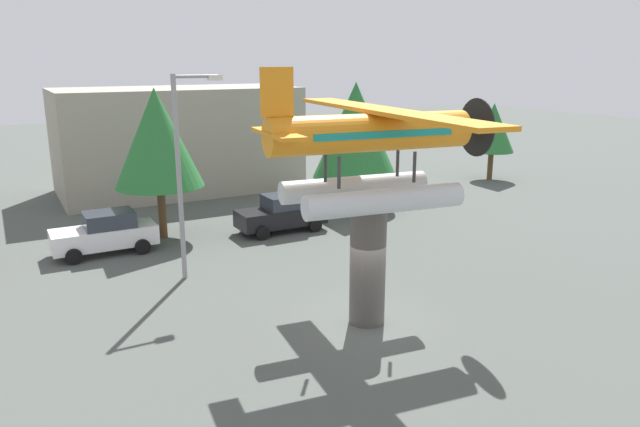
{
  "coord_description": "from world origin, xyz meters",
  "views": [
    {
      "loc": [
        -9.53,
        -14.2,
        7.91
      ],
      "look_at": [
        0.0,
        3.0,
        2.8
      ],
      "focal_mm": 33.23,
      "sensor_mm": 36.0,
      "label": 1
    }
  ],
  "objects_px": {
    "display_pedestal": "(368,265)",
    "floatplane_monument": "(374,149)",
    "tree_center_back": "(355,130)",
    "car_mid_white": "(106,233)",
    "tree_far_east": "(493,128)",
    "storefront_building": "(178,140)",
    "streetlight_primary": "(184,162)",
    "car_far_black": "(282,213)",
    "tree_east": "(157,138)"
  },
  "relations": [
    {
      "from": "storefront_building",
      "to": "tree_far_east",
      "type": "bearing_deg",
      "value": -19.81
    },
    {
      "from": "display_pedestal",
      "to": "floatplane_monument",
      "type": "distance_m",
      "value": 3.54
    },
    {
      "from": "floatplane_monument",
      "to": "tree_center_back",
      "type": "bearing_deg",
      "value": 66.9
    },
    {
      "from": "streetlight_primary",
      "to": "tree_center_back",
      "type": "bearing_deg",
      "value": 28.54
    },
    {
      "from": "display_pedestal",
      "to": "car_far_black",
      "type": "distance_m",
      "value": 10.67
    },
    {
      "from": "display_pedestal",
      "to": "streetlight_primary",
      "type": "bearing_deg",
      "value": 119.21
    },
    {
      "from": "floatplane_monument",
      "to": "tree_far_east",
      "type": "bearing_deg",
      "value": 44.33
    },
    {
      "from": "streetlight_primary",
      "to": "car_mid_white",
      "type": "bearing_deg",
      "value": 116.17
    },
    {
      "from": "streetlight_primary",
      "to": "storefront_building",
      "type": "height_order",
      "value": "streetlight_primary"
    },
    {
      "from": "tree_east",
      "to": "car_mid_white",
      "type": "bearing_deg",
      "value": -158.19
    },
    {
      "from": "floatplane_monument",
      "to": "car_mid_white",
      "type": "bearing_deg",
      "value": 125.59
    },
    {
      "from": "display_pedestal",
      "to": "tree_center_back",
      "type": "distance_m",
      "value": 14.77
    },
    {
      "from": "storefront_building",
      "to": "tree_far_east",
      "type": "distance_m",
      "value": 20.64
    },
    {
      "from": "floatplane_monument",
      "to": "tree_east",
      "type": "xyz_separation_m",
      "value": [
        -3.31,
        12.11,
        -0.83
      ]
    },
    {
      "from": "car_far_black",
      "to": "tree_center_back",
      "type": "bearing_deg",
      "value": -158.62
    },
    {
      "from": "tree_center_back",
      "to": "car_far_black",
      "type": "bearing_deg",
      "value": -158.62
    },
    {
      "from": "car_far_black",
      "to": "storefront_building",
      "type": "relative_size",
      "value": 0.3
    },
    {
      "from": "car_far_black",
      "to": "tree_far_east",
      "type": "xyz_separation_m",
      "value": [
        17.85,
        4.58,
        2.62
      ]
    },
    {
      "from": "car_mid_white",
      "to": "tree_center_back",
      "type": "distance_m",
      "value": 13.81
    },
    {
      "from": "storefront_building",
      "to": "display_pedestal",
      "type": "bearing_deg",
      "value": -91.28
    },
    {
      "from": "streetlight_primary",
      "to": "tree_east",
      "type": "relative_size",
      "value": 1.1
    },
    {
      "from": "car_far_black",
      "to": "tree_far_east",
      "type": "height_order",
      "value": "tree_far_east"
    },
    {
      "from": "streetlight_primary",
      "to": "storefront_building",
      "type": "distance_m",
      "value": 16.08
    },
    {
      "from": "floatplane_monument",
      "to": "storefront_building",
      "type": "distance_m",
      "value": 22.13
    },
    {
      "from": "streetlight_primary",
      "to": "tree_center_back",
      "type": "relative_size",
      "value": 1.09
    },
    {
      "from": "car_mid_white",
      "to": "tree_center_back",
      "type": "bearing_deg",
      "value": -173.55
    },
    {
      "from": "tree_center_back",
      "to": "tree_far_east",
      "type": "bearing_deg",
      "value": 11.22
    },
    {
      "from": "car_mid_white",
      "to": "car_far_black",
      "type": "distance_m",
      "value": 7.94
    },
    {
      "from": "car_mid_white",
      "to": "streetlight_primary",
      "type": "distance_m",
      "value": 6.12
    },
    {
      "from": "car_mid_white",
      "to": "storefront_building",
      "type": "relative_size",
      "value": 0.3
    },
    {
      "from": "floatplane_monument",
      "to": "storefront_building",
      "type": "bearing_deg",
      "value": 96.18
    },
    {
      "from": "car_mid_white",
      "to": "streetlight_primary",
      "type": "height_order",
      "value": "streetlight_primary"
    },
    {
      "from": "display_pedestal",
      "to": "car_mid_white",
      "type": "relative_size",
      "value": 0.89
    },
    {
      "from": "display_pedestal",
      "to": "tree_center_back",
      "type": "height_order",
      "value": "tree_center_back"
    },
    {
      "from": "car_mid_white",
      "to": "tree_far_east",
      "type": "distance_m",
      "value": 26.21
    },
    {
      "from": "display_pedestal",
      "to": "tree_center_back",
      "type": "xyz_separation_m",
      "value": [
        7.44,
        12.53,
        2.41
      ]
    },
    {
      "from": "car_mid_white",
      "to": "storefront_building",
      "type": "distance_m",
      "value": 12.88
    },
    {
      "from": "display_pedestal",
      "to": "car_far_black",
      "type": "relative_size",
      "value": 0.89
    },
    {
      "from": "storefront_building",
      "to": "tree_center_back",
      "type": "bearing_deg",
      "value": -53.74
    },
    {
      "from": "floatplane_monument",
      "to": "streetlight_primary",
      "type": "height_order",
      "value": "floatplane_monument"
    },
    {
      "from": "display_pedestal",
      "to": "floatplane_monument",
      "type": "relative_size",
      "value": 0.36
    },
    {
      "from": "storefront_building",
      "to": "tree_east",
      "type": "height_order",
      "value": "tree_east"
    },
    {
      "from": "display_pedestal",
      "to": "streetlight_primary",
      "type": "relative_size",
      "value": 0.5
    },
    {
      "from": "floatplane_monument",
      "to": "tree_east",
      "type": "distance_m",
      "value": 12.59
    },
    {
      "from": "floatplane_monument",
      "to": "storefront_building",
      "type": "xyz_separation_m",
      "value": [
        0.36,
        22.02,
        -2.26
      ]
    },
    {
      "from": "tree_east",
      "to": "tree_center_back",
      "type": "distance_m",
      "value": 10.63
    },
    {
      "from": "tree_east",
      "to": "tree_center_back",
      "type": "bearing_deg",
      "value": 2.33
    },
    {
      "from": "car_mid_white",
      "to": "tree_far_east",
      "type": "xyz_separation_m",
      "value": [
        25.77,
        3.98,
        2.62
      ]
    },
    {
      "from": "car_far_black",
      "to": "tree_east",
      "type": "xyz_separation_m",
      "value": [
        -5.24,
        1.67,
        3.69
      ]
    },
    {
      "from": "display_pedestal",
      "to": "tree_far_east",
      "type": "bearing_deg",
      "value": 37.0
    }
  ]
}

